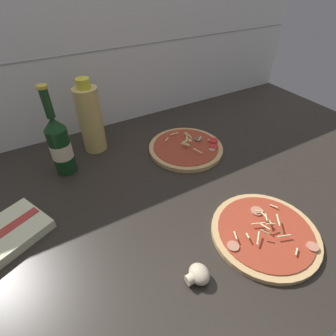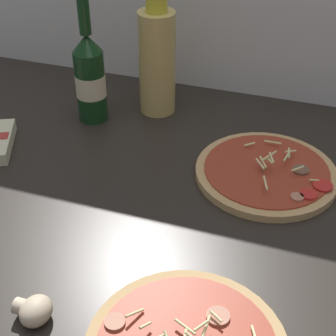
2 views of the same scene
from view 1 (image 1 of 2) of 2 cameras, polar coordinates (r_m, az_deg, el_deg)
counter_slab at (r=77.45cm, az=4.72°, el=-4.26°), size 160.00×90.00×2.50cm
tile_backsplash at (r=99.96cm, az=-10.39°, el=24.45°), size 160.00×1.13×60.00cm
pizza_near at (r=67.75cm, az=20.31°, el=-13.09°), size 25.13×25.13×4.27cm
pizza_far at (r=89.75cm, az=3.96°, el=4.41°), size 25.02×25.02×5.05cm
beer_bottle at (r=81.68cm, az=-22.49°, el=4.74°), size 6.10×6.10×27.07cm
oil_bottle at (r=88.80cm, az=-16.53°, el=10.20°), size 7.50×7.50×24.27cm
mushroom_left at (r=57.37cm, az=6.60°, el=-22.05°), size 5.03×4.79×3.36cm
dish_towel at (r=73.41cm, az=-31.27°, el=-11.95°), size 19.96×18.44×2.56cm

